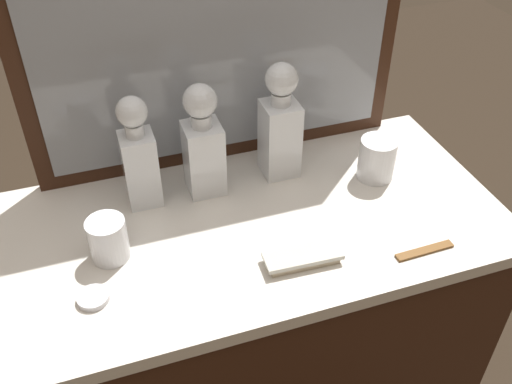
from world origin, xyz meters
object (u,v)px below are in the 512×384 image
object	(u,v)px
crystal_decanter_right	(203,150)
porcelain_dish	(93,298)
crystal_tumbler_right	(108,241)
silver_brush_far_right	(303,258)
crystal_decanter_rear	(280,131)
tortoiseshell_comb	(425,251)
crystal_decanter_center	(140,162)
crystal_tumbler_center	(377,160)

from	to	relation	value
crystal_decanter_right	porcelain_dish	distance (m)	0.41
crystal_tumbler_right	porcelain_dish	distance (m)	0.13
silver_brush_far_right	crystal_tumbler_right	bearing A→B (deg)	158.72
crystal_decanter_right	porcelain_dish	size ratio (longest dim) A/B	4.45
crystal_decanter_rear	tortoiseshell_comb	distance (m)	0.43
crystal_decanter_center	crystal_tumbler_center	distance (m)	0.57
silver_brush_far_right	crystal_decanter_rear	bearing A→B (deg)	78.30
crystal_decanter_center	crystal_decanter_right	distance (m)	0.15
crystal_decanter_center	tortoiseshell_comb	bearing A→B (deg)	-34.31
crystal_decanter_center	crystal_tumbler_center	world-z (taller)	crystal_decanter_center
silver_brush_far_right	tortoiseshell_comb	size ratio (longest dim) A/B	1.24
silver_brush_far_right	tortoiseshell_comb	bearing A→B (deg)	-12.24
crystal_decanter_center	crystal_decanter_right	xyz separation A→B (m)	(0.15, -0.00, 0.00)
crystal_decanter_right	silver_brush_far_right	size ratio (longest dim) A/B	1.69
crystal_decanter_center	crystal_decanter_right	world-z (taller)	crystal_decanter_right
crystal_decanter_center	crystal_tumbler_right	size ratio (longest dim) A/B	2.89
crystal_decanter_center	crystal_decanter_rear	world-z (taller)	crystal_decanter_rear
crystal_tumbler_center	tortoiseshell_comb	bearing A→B (deg)	-95.18
porcelain_dish	crystal_decanter_right	bearing A→B (deg)	42.08
crystal_decanter_right	tortoiseshell_comb	world-z (taller)	crystal_decanter_right
crystal_decanter_center	crystal_decanter_rear	size ratio (longest dim) A/B	0.93
crystal_decanter_center	crystal_decanter_rear	xyz separation A→B (m)	(0.34, 0.01, 0.01)
crystal_decanter_center	crystal_tumbler_center	size ratio (longest dim) A/B	2.62
porcelain_dish	silver_brush_far_right	bearing A→B (deg)	-4.82
silver_brush_far_right	crystal_decanter_center	bearing A→B (deg)	131.75
crystal_tumbler_right	tortoiseshell_comb	size ratio (longest dim) A/B	0.71
crystal_decanter_right	porcelain_dish	xyz separation A→B (m)	(-0.30, -0.27, -0.11)
silver_brush_far_right	porcelain_dish	bearing A→B (deg)	175.18
crystal_decanter_right	crystal_tumbler_right	distance (m)	0.30
crystal_decanter_center	silver_brush_far_right	world-z (taller)	crystal_decanter_center
crystal_tumbler_center	porcelain_dish	xyz separation A→B (m)	(-0.71, -0.18, -0.04)
crystal_decanter_center	tortoiseshell_comb	xyz separation A→B (m)	(0.53, -0.36, -0.11)
crystal_decanter_rear	tortoiseshell_comb	bearing A→B (deg)	-62.49
crystal_tumbler_right	tortoiseshell_comb	distance (m)	0.67
crystal_decanter_rear	crystal_tumbler_center	size ratio (longest dim) A/B	2.80
crystal_decanter_right	crystal_decanter_rear	size ratio (longest dim) A/B	0.95
crystal_tumbler_right	tortoiseshell_comb	bearing A→B (deg)	-17.70
crystal_decanter_right	crystal_tumbler_right	bearing A→B (deg)	-147.44
crystal_decanter_rear	silver_brush_far_right	bearing A→B (deg)	-101.70
crystal_tumbler_center	tortoiseshell_comb	distance (m)	0.28
porcelain_dish	crystal_tumbler_right	bearing A→B (deg)	65.79
silver_brush_far_right	tortoiseshell_comb	distance (m)	0.26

